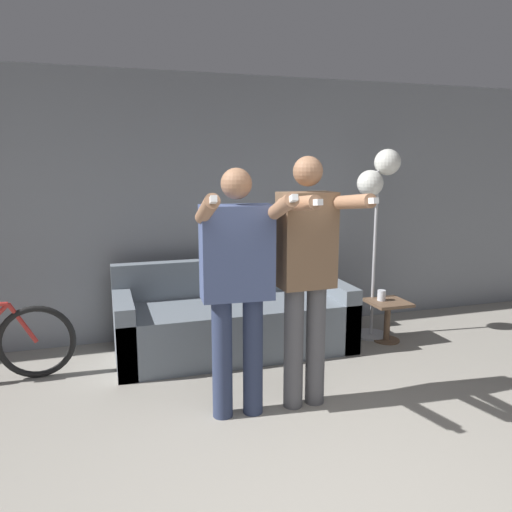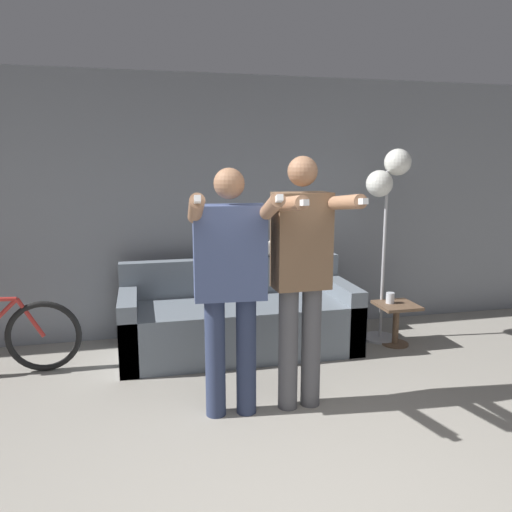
# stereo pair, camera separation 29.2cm
# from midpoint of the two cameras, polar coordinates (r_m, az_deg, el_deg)

# --- Properties ---
(wall_back) EXTENTS (10.00, 0.05, 2.60)m
(wall_back) POSITION_cam_midpoint_polar(r_m,az_deg,el_deg) (5.08, -3.08, 5.53)
(wall_back) COLOR gray
(wall_back) RESTS_ON ground_plane
(couch) EXTENTS (2.17, 0.85, 0.83)m
(couch) POSITION_cam_midpoint_polar(r_m,az_deg,el_deg) (4.72, -0.16, -7.44)
(couch) COLOR slate
(couch) RESTS_ON ground_plane
(person_left) EXTENTS (0.58, 0.69, 1.72)m
(person_left) POSITION_cam_midpoint_polar(r_m,az_deg,el_deg) (3.33, -0.45, -2.22)
(person_left) COLOR #2D3856
(person_left) RESTS_ON ground_plane
(person_right) EXTENTS (0.48, 0.68, 1.79)m
(person_right) POSITION_cam_midpoint_polar(r_m,az_deg,el_deg) (3.47, 7.69, -1.44)
(person_right) COLOR #56565B
(person_right) RESTS_ON ground_plane
(cat) EXTENTS (0.48, 0.13, 0.20)m
(cat) POSITION_cam_midpoint_polar(r_m,az_deg,el_deg) (4.94, 2.37, 0.91)
(cat) COLOR silver
(cat) RESTS_ON couch
(floor_lamp) EXTENTS (0.43, 0.35, 1.88)m
(floor_lamp) POSITION_cam_midpoint_polar(r_m,az_deg,el_deg) (5.00, 16.47, 7.47)
(floor_lamp) COLOR #B2B2B7
(floor_lamp) RESTS_ON ground_plane
(side_table) EXTENTS (0.37, 0.37, 0.41)m
(side_table) POSITION_cam_midpoint_polar(r_m,az_deg,el_deg) (5.08, 17.35, -6.58)
(side_table) COLOR brown
(side_table) RESTS_ON ground_plane
(cup) EXTENTS (0.08, 0.08, 0.10)m
(cup) POSITION_cam_midpoint_polar(r_m,az_deg,el_deg) (5.04, 16.71, -4.63)
(cup) COLOR silver
(cup) RESTS_ON side_table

